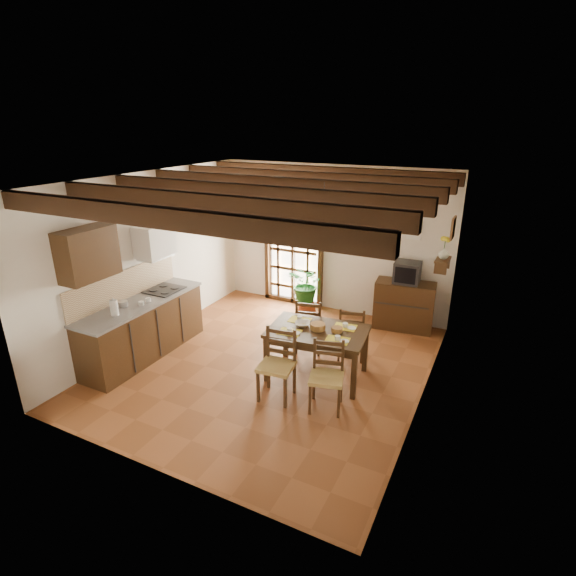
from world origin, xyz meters
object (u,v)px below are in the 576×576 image
Objects in this scene: chair_near_left at (277,377)px; pendant_lamp at (323,237)px; dining_table at (317,336)px; chair_near_right at (326,388)px; sideboard at (404,305)px; kitchen_counter at (143,328)px; chair_far_right at (351,342)px; potted_plant at (307,284)px; chair_far_left at (309,334)px; crt_tv at (407,272)px.

pendant_lamp is at bearing 65.79° from chair_near_left.
chair_near_right is (0.42, -0.67, -0.36)m from dining_table.
chair_near_right is 2.88m from sideboard.
kitchen_counter reaches higher than chair_far_right.
sideboard is at bearing 65.08° from dining_table.
pendant_lamp is (1.10, -1.99, 1.51)m from potted_plant.
chair_far_left is 1.10× the size of pendant_lamp.
dining_table is at bearing 106.62° from chair_near_right.
chair_near_left reaches higher than dining_table.
chair_near_left is 0.69m from chair_near_right.
chair_far_right is 1.54m from sideboard.
crt_tv is at bearing 65.03° from dining_table.
kitchen_counter is 1.53× the size of dining_table.
potted_plant is (1.61, 2.72, 0.10)m from kitchen_counter.
kitchen_counter is 2.55× the size of chair_far_right.
dining_table is at bearing 13.15° from kitchen_counter.
sideboard reaches higher than dining_table.
sideboard is at bearing 70.25° from pendant_lamp.
potted_plant reaches higher than chair_near_left.
crt_tv is (0.34, 2.85, 0.77)m from chair_near_right.
chair_far_left is 1.05× the size of chair_far_right.
chair_near_left reaches higher than sideboard.
chair_near_left is at bearing 170.64° from chair_near_right.
kitchen_counter is at bearing 10.22° from chair_far_right.
chair_near_left is 2.96m from potted_plant.
kitchen_counter is 3.13m from chair_near_right.
chair_near_right is (3.12, -0.03, -0.18)m from kitchen_counter.
pendant_lamp is at bearing -112.47° from crt_tv.
pendant_lamp is at bearing 52.48° from chair_far_right.
sideboard is 0.63m from crt_tv.
sideboard is (1.17, 1.53, 0.15)m from chair_far_left.
chair_near_left is at bearing -107.85° from pendant_lamp.
chair_near_left is (2.44, -0.10, -0.17)m from kitchen_counter.
dining_table is 0.87m from chair_near_right.
chair_near_right is 0.90× the size of sideboard.
chair_near_left is 0.48× the size of potted_plant.
potted_plant reaches higher than chair_far_right.
chair_near_left is 1.41m from chair_far_left.
chair_far_left is at bearing -64.19° from potted_plant.
chair_far_right is 1.04× the size of pendant_lamp.
dining_table is 3.26× the size of crt_tv.
kitchen_counter reaches higher than chair_near_left.
kitchen_counter reaches higher than chair_near_right.
kitchen_counter is 4.50m from crt_tv.
chair_far_right is (2.98, 1.37, -0.20)m from kitchen_counter.
sideboard is at bearing -122.77° from chair_far_right.
chair_far_right is 1.93m from pendant_lamp.
pendant_lamp is at bearing 83.99° from dining_table.
kitchen_counter is 1.13× the size of potted_plant.
chair_near_right is 1.05× the size of chair_far_right.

